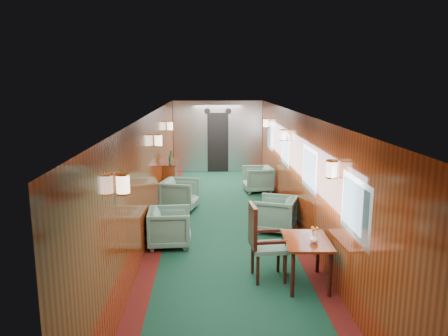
# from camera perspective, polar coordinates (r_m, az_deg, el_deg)

# --- Properties ---
(room) EXTENTS (12.00, 12.10, 2.40)m
(room) POSITION_cam_1_polar(r_m,az_deg,el_deg) (8.83, 0.18, 2.20)
(room) COLOR #0E3423
(room) RESTS_ON ground
(bulkhead) EXTENTS (2.98, 0.17, 2.39)m
(bulkhead) POSITION_cam_1_polar(r_m,az_deg,el_deg) (14.75, -0.81, 4.10)
(bulkhead) COLOR #BABDC2
(bulkhead) RESTS_ON ground
(windows_right) EXTENTS (0.02, 8.60, 0.80)m
(windows_right) POSITION_cam_1_polar(r_m,az_deg,el_deg) (9.29, 9.32, 1.35)
(windows_right) COLOR silver
(windows_right) RESTS_ON ground
(wall_sconces) EXTENTS (2.97, 7.97, 0.25)m
(wall_sconces) POSITION_cam_1_polar(r_m,az_deg,el_deg) (9.37, 0.03, 3.69)
(wall_sconces) COLOR #FCE4C4
(wall_sconces) RESTS_ON ground
(dining_table) EXTENTS (0.70, 0.97, 0.71)m
(dining_table) POSITION_cam_1_polar(r_m,az_deg,el_deg) (6.74, 10.75, -10.09)
(dining_table) COLOR maroon
(dining_table) RESTS_ON ground
(side_chair) EXTENTS (0.58, 0.60, 1.20)m
(side_chair) POSITION_cam_1_polar(r_m,az_deg,el_deg) (6.80, 4.93, -9.24)
(side_chair) COLOR #1F4A40
(side_chair) RESTS_ON ground
(credenza) EXTENTS (0.33, 1.05, 1.22)m
(credenza) POSITION_cam_1_polar(r_m,az_deg,el_deg) (11.69, -6.96, -1.39)
(credenza) COLOR maroon
(credenza) RESTS_ON ground
(flower_vase) EXTENTS (0.13, 0.13, 0.13)m
(flower_vase) POSITION_cam_1_polar(r_m,az_deg,el_deg) (6.58, 11.69, -9.00)
(flower_vase) COLOR white
(flower_vase) RESTS_ON dining_table
(armchair_left_near) EXTENTS (0.82, 0.79, 0.71)m
(armchair_left_near) POSITION_cam_1_polar(r_m,az_deg,el_deg) (8.26, -7.09, -7.70)
(armchair_left_near) COLOR #1F4A40
(armchair_left_near) RESTS_ON ground
(armchair_left_far) EXTENTS (0.97, 0.96, 0.73)m
(armchair_left_far) POSITION_cam_1_polar(r_m,az_deg,el_deg) (10.49, -5.75, -3.47)
(armchair_left_far) COLOR #1F4A40
(armchair_left_far) RESTS_ON ground
(armchair_right_near) EXTENTS (1.01, 0.99, 0.72)m
(armchair_right_near) POSITION_cam_1_polar(r_m,az_deg,el_deg) (9.03, 6.78, -5.99)
(armchair_right_near) COLOR #1F4A40
(armchair_right_near) RESTS_ON ground
(armchair_right_far) EXTENTS (0.84, 0.82, 0.70)m
(armchair_right_far) POSITION_cam_1_polar(r_m,az_deg,el_deg) (12.17, 4.42, -1.45)
(armchair_right_far) COLOR #1F4A40
(armchair_right_far) RESTS_ON ground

